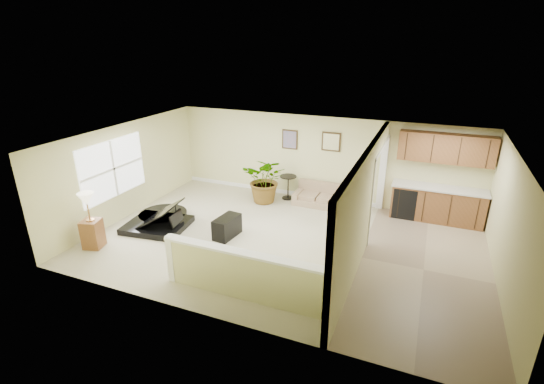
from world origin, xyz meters
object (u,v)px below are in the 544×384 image
at_px(piano_bench, 227,227).
at_px(piano, 158,204).
at_px(palm_plant, 266,180).
at_px(loveseat, 319,194).
at_px(lamp_stand, 91,225).
at_px(accent_table, 288,184).
at_px(small_plant, 358,206).

bearing_deg(piano_bench, piano, -176.19).
bearing_deg(palm_plant, loveseat, 16.82).
bearing_deg(lamp_stand, piano_bench, 32.03).
xyz_separation_m(piano, accent_table, (2.45, 3.01, -0.13)).
bearing_deg(loveseat, palm_plant, -162.62).
distance_m(palm_plant, small_plant, 2.73).
height_order(piano, lamp_stand, piano).
bearing_deg(accent_table, piano_bench, -100.44).
distance_m(loveseat, palm_plant, 1.60).
xyz_separation_m(piano_bench, small_plant, (2.70, 2.65, -0.05)).
relative_size(piano, palm_plant, 1.38).
height_order(palm_plant, lamp_stand, palm_plant).
bearing_deg(small_plant, piano, -148.99).
bearing_deg(piano, accent_table, 43.40).
xyz_separation_m(loveseat, small_plant, (1.19, -0.18, -0.10)).
relative_size(accent_table, small_plant, 1.50).
height_order(piano, loveseat, piano).
relative_size(piano, lamp_stand, 1.43).
distance_m(piano, small_plant, 5.40).
relative_size(piano_bench, lamp_stand, 0.57).
distance_m(loveseat, small_plant, 1.21).
distance_m(piano, accent_table, 3.88).
bearing_deg(lamp_stand, loveseat, 47.29).
height_order(piano, small_plant, piano).
bearing_deg(loveseat, piano_bench, -117.45).
xyz_separation_m(piano, palm_plant, (1.94, 2.51, 0.10)).
height_order(piano_bench, palm_plant, palm_plant).
distance_m(small_plant, lamp_stand, 6.84).
relative_size(loveseat, accent_table, 1.93).
xyz_separation_m(piano_bench, lamp_stand, (-2.62, -1.64, 0.32)).
xyz_separation_m(piano_bench, accent_table, (0.53, 2.88, 0.21)).
relative_size(loveseat, small_plant, 2.89).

